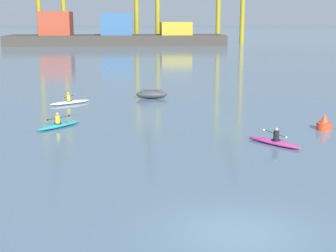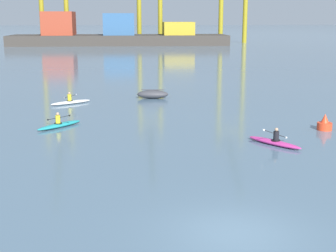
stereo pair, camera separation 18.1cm
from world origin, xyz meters
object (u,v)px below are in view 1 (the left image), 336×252
(capsized_dinghy, at_px, (152,94))
(channel_buoy, at_px, (324,124))
(kayak_white, at_px, (70,102))
(kayak_magenta, at_px, (275,142))
(container_barge, at_px, (113,35))
(kayak_teal, at_px, (59,125))

(capsized_dinghy, distance_m, channel_buoy, 15.91)
(capsized_dinghy, relative_size, kayak_white, 0.86)
(channel_buoy, relative_size, kayak_magenta, 0.32)
(kayak_magenta, distance_m, kayak_white, 18.38)
(channel_buoy, bearing_deg, container_barge, 99.57)
(container_barge, bearing_deg, kayak_white, -90.53)
(channel_buoy, bearing_deg, kayak_white, 148.07)
(kayak_white, bearing_deg, kayak_magenta, -47.44)
(capsized_dinghy, xyz_separation_m, kayak_white, (-6.55, -2.20, -0.18))
(capsized_dinghy, height_order, kayak_magenta, kayak_magenta)
(channel_buoy, distance_m, kayak_white, 19.39)
(kayak_teal, bearing_deg, channel_buoy, -6.64)
(kayak_white, bearing_deg, kayak_teal, -87.84)
(container_barge, xyz_separation_m, kayak_teal, (-0.45, -91.19, -2.32))
(channel_buoy, bearing_deg, kayak_teal, 173.36)
(capsized_dinghy, height_order, channel_buoy, channel_buoy)
(container_barge, bearing_deg, kayak_teal, -90.28)
(container_barge, xyz_separation_m, channel_buoy, (15.69, -93.07, -2.14))
(kayak_teal, xyz_separation_m, kayak_white, (-0.32, 8.37, 0.00))
(kayak_teal, xyz_separation_m, kayak_magenta, (12.11, -5.16, 0.00))
(container_barge, xyz_separation_m, kayak_white, (-0.76, -82.81, -2.32))
(container_barge, xyz_separation_m, capsized_dinghy, (5.78, -80.61, -2.15))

